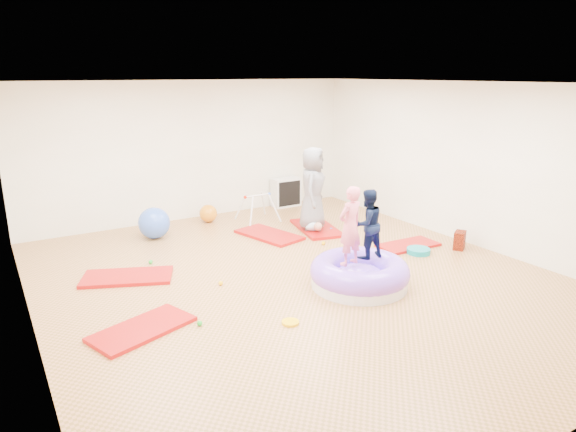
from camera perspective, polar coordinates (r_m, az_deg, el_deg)
room at (r=7.18m, az=1.25°, el=3.29°), size 7.01×8.01×2.81m
gym_mat_front_left at (r=6.42m, az=-15.89°, el=-11.98°), size 1.31×0.95×0.05m
gym_mat_mid_left at (r=7.98m, az=-17.41°, el=-6.48°), size 1.43×1.09×0.05m
gym_mat_center_back at (r=9.55m, az=-2.12°, el=-2.11°), size 0.93×1.39×0.05m
gym_mat_right at (r=9.24m, az=13.20°, el=-3.16°), size 1.09×0.58×0.04m
gym_mat_rear_right at (r=9.97m, az=3.19°, el=-1.35°), size 0.94×1.43×0.05m
inflatable_cushion at (r=7.40m, az=7.94°, el=-6.44°), size 1.41×1.41×0.44m
child_pink at (r=7.04m, az=6.93°, el=-0.71°), size 0.45×0.34×1.11m
child_navy at (r=7.35m, az=8.81°, el=-0.51°), size 0.49×0.38×1.01m
adult_caregiver at (r=9.68m, az=2.75°, el=3.08°), size 0.88×0.89×1.56m
infant at (r=9.66m, az=2.95°, el=-1.10°), size 0.34×0.34×0.20m
ball_pit_balls at (r=8.17m, az=-2.23°, el=-5.17°), size 3.67×2.43×0.07m
exercise_ball_blue at (r=9.67m, az=-14.65°, el=-0.76°), size 0.58×0.58×0.58m
exercise_ball_orange at (r=10.53m, az=-8.85°, el=0.28°), size 0.36×0.36×0.36m
infant_play_gym at (r=10.39m, az=-3.40°, el=1.37°), size 0.74×0.70×0.57m
cube_shelf at (r=11.63m, az=-0.20°, el=2.65°), size 0.64×0.32×0.64m
balance_disc at (r=8.92m, az=14.30°, el=-3.78°), size 0.39×0.39×0.09m
backpack at (r=9.31m, az=18.53°, el=-2.57°), size 0.32×0.28×0.31m
yellow_toy at (r=6.35m, az=0.27°, el=-11.74°), size 0.21×0.21×0.03m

